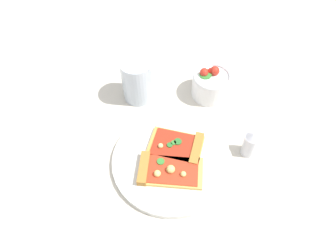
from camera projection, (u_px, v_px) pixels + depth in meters
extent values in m
plane|color=beige|center=(159.00, 163.00, 0.73)|extent=(2.40, 2.40, 0.00)
cylinder|color=silver|center=(172.00, 160.00, 0.72)|extent=(0.28, 0.28, 0.01)
cube|color=#E5B256|center=(171.00, 171.00, 0.69)|extent=(0.16, 0.12, 0.01)
cube|color=#B77A33|center=(144.00, 168.00, 0.69)|extent=(0.05, 0.08, 0.02)
cube|color=red|center=(171.00, 170.00, 0.69)|extent=(0.14, 0.11, 0.00)
sphere|color=#EAD172|center=(157.00, 174.00, 0.68)|extent=(0.02, 0.02, 0.02)
cylinder|color=#388433|center=(162.00, 161.00, 0.70)|extent=(0.02, 0.02, 0.00)
sphere|color=#EAD172|center=(183.00, 174.00, 0.68)|extent=(0.01, 0.01, 0.01)
sphere|color=#EAD172|center=(171.00, 169.00, 0.68)|extent=(0.02, 0.02, 0.02)
cube|color=gold|center=(175.00, 146.00, 0.73)|extent=(0.15, 0.13, 0.01)
cube|color=#B77A33|center=(197.00, 150.00, 0.72)|extent=(0.06, 0.08, 0.01)
cube|color=#B22D19|center=(175.00, 145.00, 0.73)|extent=(0.13, 0.12, 0.00)
cylinder|color=#2D722D|center=(170.00, 145.00, 0.73)|extent=(0.01, 0.01, 0.00)
sphere|color=#F2D87F|center=(161.00, 146.00, 0.72)|extent=(0.01, 0.01, 0.01)
cylinder|color=#388433|center=(174.00, 143.00, 0.73)|extent=(0.01, 0.01, 0.00)
cylinder|color=#2D722D|center=(178.00, 142.00, 0.73)|extent=(0.02, 0.02, 0.00)
cylinder|color=white|center=(211.00, 85.00, 0.83)|extent=(0.10, 0.10, 0.06)
torus|color=white|center=(212.00, 76.00, 0.81)|extent=(0.10, 0.10, 0.01)
sphere|color=red|center=(211.00, 71.00, 0.81)|extent=(0.02, 0.02, 0.02)
sphere|color=red|center=(215.00, 71.00, 0.81)|extent=(0.02, 0.02, 0.02)
sphere|color=red|center=(204.00, 72.00, 0.81)|extent=(0.02, 0.02, 0.02)
cylinder|color=#388433|center=(206.00, 74.00, 0.81)|extent=(0.04, 0.04, 0.01)
cylinder|color=silver|center=(137.00, 80.00, 0.81)|extent=(0.08, 0.08, 0.12)
cylinder|color=black|center=(138.00, 84.00, 0.82)|extent=(0.07, 0.07, 0.08)
cube|color=silver|center=(64.00, 178.00, 0.70)|extent=(0.16, 0.17, 0.00)
cylinder|color=silver|center=(250.00, 145.00, 0.72)|extent=(0.03, 0.03, 0.06)
cone|color=silver|center=(253.00, 136.00, 0.69)|extent=(0.03, 0.03, 0.01)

